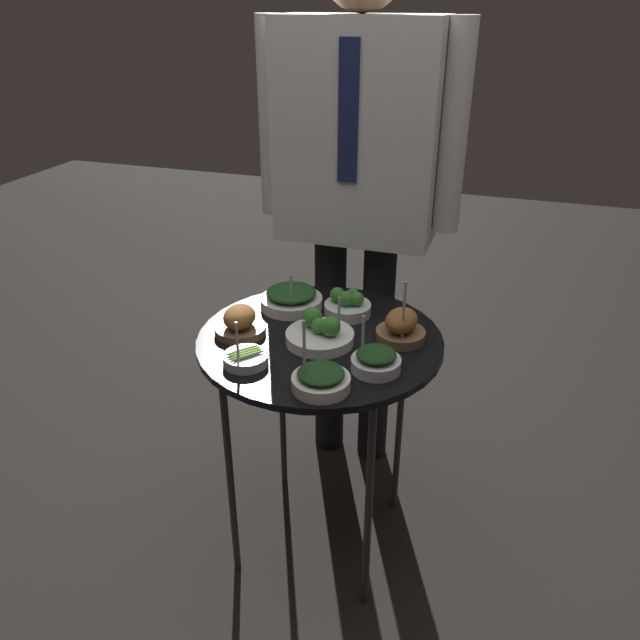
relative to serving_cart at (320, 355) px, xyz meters
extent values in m
plane|color=black|center=(0.00, 0.00, -0.66)|extent=(8.00, 8.00, 0.00)
cylinder|color=black|center=(0.00, 0.00, 0.05)|extent=(0.65, 0.65, 0.02)
cylinder|color=#2D2D2D|center=(0.19, -0.19, -0.31)|extent=(0.02, 0.02, 0.69)
cylinder|color=#2D2D2D|center=(-0.19, -0.19, -0.31)|extent=(0.02, 0.02, 0.69)
cylinder|color=#2D2D2D|center=(0.19, 0.19, -0.31)|extent=(0.02, 0.02, 0.69)
cylinder|color=#2D2D2D|center=(-0.19, 0.19, -0.31)|extent=(0.02, 0.02, 0.69)
cylinder|color=silver|center=(0.03, 0.15, 0.07)|extent=(0.13, 0.13, 0.03)
sphere|color=#387F2D|center=(0.06, 0.15, 0.11)|extent=(0.04, 0.04, 0.04)
sphere|color=#387F2D|center=(0.04, 0.19, 0.10)|extent=(0.03, 0.03, 0.03)
sphere|color=#387F2D|center=(0.00, 0.15, 0.11)|extent=(0.04, 0.04, 0.04)
sphere|color=#387F2D|center=(0.03, 0.14, 0.11)|extent=(0.04, 0.04, 0.04)
cylinder|color=silver|center=(-0.13, -0.18, 0.07)|extent=(0.11, 0.11, 0.03)
ellipsoid|color=#7AA847|center=(-0.12, -0.19, 0.08)|extent=(0.07, 0.08, 0.01)
ellipsoid|color=#7AA847|center=(-0.13, -0.19, 0.08)|extent=(0.07, 0.08, 0.01)
ellipsoid|color=#7AA847|center=(-0.13, -0.18, 0.08)|extent=(0.07, 0.08, 0.01)
ellipsoid|color=#7AA847|center=(-0.14, -0.17, 0.08)|extent=(0.07, 0.08, 0.01)
cylinder|color=#ADADB2|center=(-0.13, -0.21, 0.12)|extent=(0.01, 0.01, 0.13)
cylinder|color=silver|center=(-0.13, 0.14, 0.07)|extent=(0.18, 0.18, 0.03)
ellipsoid|color=#1E4C1E|center=(-0.13, 0.14, 0.10)|extent=(0.14, 0.14, 0.03)
cylinder|color=#ADADB2|center=(-0.12, 0.10, 0.12)|extent=(0.01, 0.01, 0.12)
cylinder|color=white|center=(0.01, -0.03, 0.07)|extent=(0.18, 0.18, 0.03)
sphere|color=#387F2D|center=(0.04, -0.03, 0.11)|extent=(0.05, 0.05, 0.05)
sphere|color=#387F2D|center=(-0.02, 0.00, 0.11)|extent=(0.05, 0.05, 0.05)
sphere|color=#387F2D|center=(0.01, -0.03, 0.10)|extent=(0.04, 0.04, 0.04)
cylinder|color=#ADADB2|center=(0.05, -0.01, 0.12)|extent=(0.01, 0.01, 0.12)
cylinder|color=silver|center=(0.18, -0.11, 0.07)|extent=(0.12, 0.12, 0.03)
ellipsoid|color=#194219|center=(0.18, -0.11, 0.10)|extent=(0.10, 0.10, 0.02)
cylinder|color=#ADADB2|center=(0.15, -0.12, 0.13)|extent=(0.01, 0.01, 0.14)
cylinder|color=brown|center=(-0.21, -0.05, 0.07)|extent=(0.13, 0.13, 0.02)
ellipsoid|color=brown|center=(-0.21, -0.05, 0.10)|extent=(0.11, 0.13, 0.06)
cylinder|color=silver|center=(0.08, -0.23, 0.07)|extent=(0.14, 0.14, 0.03)
ellipsoid|color=#194219|center=(0.08, -0.23, 0.10)|extent=(0.11, 0.11, 0.02)
cylinder|color=#ADADB2|center=(0.04, -0.25, 0.14)|extent=(0.01, 0.01, 0.18)
cylinder|color=brown|center=(0.20, 0.05, 0.07)|extent=(0.13, 0.13, 0.03)
ellipsoid|color=#93602D|center=(0.20, 0.05, 0.11)|extent=(0.09, 0.12, 0.06)
cylinder|color=#ADADB2|center=(0.21, 0.02, 0.15)|extent=(0.01, 0.01, 0.18)
cylinder|color=black|center=(-0.11, 0.45, -0.24)|extent=(0.10, 0.10, 0.84)
cylinder|color=black|center=(0.05, 0.45, -0.24)|extent=(0.10, 0.10, 0.84)
cube|color=silver|center=(-0.03, 0.45, 0.49)|extent=(0.47, 0.23, 0.63)
cube|color=navy|center=(-0.03, 0.33, 0.57)|extent=(0.06, 0.01, 0.38)
cylinder|color=silver|center=(-0.30, 0.45, 0.52)|extent=(0.08, 0.08, 0.58)
cylinder|color=silver|center=(0.25, 0.45, 0.52)|extent=(0.08, 0.08, 0.58)
camera|label=1|loc=(0.45, -1.36, 0.85)|focal=35.00mm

